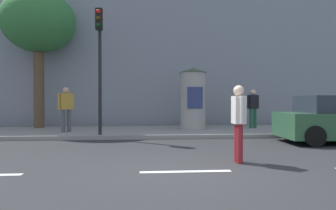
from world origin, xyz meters
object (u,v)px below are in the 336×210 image
(traffic_light, at_px, (99,51))
(poster_column, at_px, (193,98))
(pedestrian_in_dark_shirt, at_px, (239,117))
(pedestrian_with_backpack, at_px, (253,106))
(street_tree, at_px, (39,23))
(pedestrian_in_red_top, at_px, (66,105))

(traffic_light, height_order, poster_column, traffic_light)
(pedestrian_in_dark_shirt, xyz_separation_m, pedestrian_with_backpack, (2.72, 6.66, 0.14))
(poster_column, relative_size, pedestrian_in_dark_shirt, 1.53)
(traffic_light, bearing_deg, poster_column, 29.76)
(street_tree, distance_m, pedestrian_in_red_top, 4.51)
(traffic_light, distance_m, street_tree, 4.73)
(pedestrian_in_dark_shirt, height_order, pedestrian_with_backpack, pedestrian_with_backpack)
(traffic_light, relative_size, poster_column, 1.69)
(poster_column, bearing_deg, street_tree, 171.77)
(pedestrian_in_dark_shirt, relative_size, pedestrian_with_backpack, 1.01)
(street_tree, height_order, pedestrian_in_red_top, street_tree)
(pedestrian_in_dark_shirt, relative_size, pedestrian_in_red_top, 0.99)
(poster_column, bearing_deg, traffic_light, -150.24)
(street_tree, bearing_deg, traffic_light, -44.85)
(pedestrian_with_backpack, bearing_deg, poster_column, -178.68)
(traffic_light, bearing_deg, street_tree, 135.15)
(traffic_light, height_order, pedestrian_with_backpack, traffic_light)
(poster_column, height_order, street_tree, street_tree)
(pedestrian_in_dark_shirt, bearing_deg, street_tree, 131.98)
(street_tree, xyz_separation_m, pedestrian_in_red_top, (1.68, -2.01, -3.67))
(street_tree, relative_size, pedestrian_in_dark_shirt, 3.55)
(pedestrian_in_red_top, height_order, pedestrian_with_backpack, pedestrian_in_red_top)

